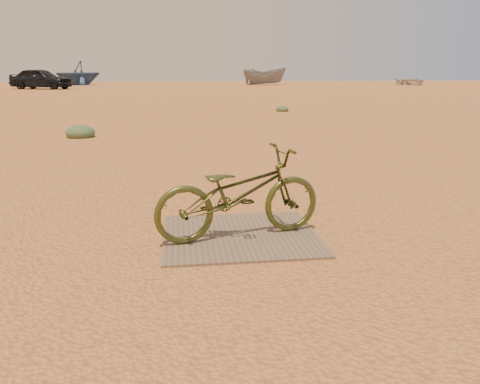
{
  "coord_description": "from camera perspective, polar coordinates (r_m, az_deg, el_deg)",
  "views": [
    {
      "loc": [
        -0.81,
        -4.32,
        1.48
      ],
      "look_at": [
        -0.28,
        -0.31,
        0.42
      ],
      "focal_mm": 35.0,
      "sensor_mm": 36.0,
      "label": 1
    }
  ],
  "objects": [
    {
      "name": "ground",
      "position": [
        4.63,
        2.93,
        -3.96
      ],
      "size": [
        120.0,
        120.0,
        0.0
      ],
      "primitive_type": "plane",
      "color": "#D78744",
      "rests_on": "ground"
    },
    {
      "name": "plywood_board",
      "position": [
        4.3,
        0.0,
        -5.31
      ],
      "size": [
        1.4,
        1.26,
        0.02
      ],
      "primitive_type": "cube",
      "color": "brown",
      "rests_on": "ground"
    },
    {
      "name": "bicycle",
      "position": [
        4.12,
        -0.09,
        -0.17
      ],
      "size": [
        1.61,
        0.85,
        0.8
      ],
      "primitive_type": "imported",
      "rotation": [
        0.0,
        0.0,
        1.79
      ],
      "color": "#3F461E",
      "rests_on": "plywood_board"
    },
    {
      "name": "car",
      "position": [
        41.3,
        -23.11,
        12.59
      ],
      "size": [
        5.1,
        3.25,
        1.62
      ],
      "primitive_type": "imported",
      "rotation": [
        0.0,
        0.0,
        1.27
      ],
      "color": "black",
      "rests_on": "ground"
    },
    {
      "name": "boat_far_left",
      "position": [
        51.29,
        -19.12,
        13.57
      ],
      "size": [
        5.97,
        5.82,
        2.39
      ],
      "primitive_type": "imported",
      "rotation": [
        0.0,
        0.0,
        -0.96
      ],
      "color": "#2F4E7B",
      "rests_on": "ground"
    },
    {
      "name": "boat_mid_right",
      "position": [
        49.12,
        3.02,
        13.91
      ],
      "size": [
        4.41,
        1.67,
        1.7
      ],
      "primitive_type": "imported",
      "rotation": [
        0.0,
        0.0,
        1.57
      ],
      "color": "gray",
      "rests_on": "ground"
    },
    {
      "name": "boat_far_right",
      "position": [
        51.96,
        20.11,
        12.66
      ],
      "size": [
        3.46,
        4.61,
        0.91
      ],
      "primitive_type": "imported",
      "rotation": [
        0.0,
        0.0,
        0.08
      ],
      "color": "silver",
      "rests_on": "ground"
    },
    {
      "name": "kale_a",
      "position": [
        11.29,
        -18.85,
        6.36
      ],
      "size": [
        0.65,
        0.65,
        0.36
      ],
      "primitive_type": "ellipsoid",
      "color": "#516D46",
      "rests_on": "ground"
    },
    {
      "name": "kale_b",
      "position": [
        17.57,
        5.17,
        9.77
      ],
      "size": [
        0.47,
        0.47,
        0.26
      ],
      "primitive_type": "ellipsoid",
      "color": "#516D46",
      "rests_on": "ground"
    }
  ]
}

